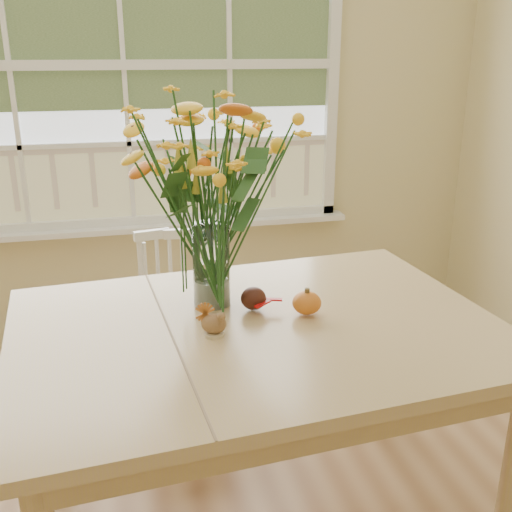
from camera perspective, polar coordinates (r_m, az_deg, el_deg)
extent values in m
cube|color=beige|center=(3.32, -12.27, 13.93)|extent=(4.00, 0.02, 2.70)
cube|color=silver|center=(3.30, -12.51, 17.37)|extent=(2.20, 0.00, 1.60)
cube|color=white|center=(3.37, -11.45, 2.61)|extent=(2.42, 0.12, 0.03)
cube|color=tan|center=(1.90, 0.14, -7.04)|extent=(1.59, 1.20, 0.04)
cube|color=tan|center=(1.93, 0.14, -8.90)|extent=(1.46, 1.07, 0.10)
cylinder|color=tan|center=(2.42, -18.96, -12.95)|extent=(0.07, 0.07, 0.77)
cylinder|color=tan|center=(2.09, 23.17, -19.24)|extent=(0.07, 0.07, 0.77)
cylinder|color=tan|center=(2.70, 10.76, -8.69)|extent=(0.07, 0.07, 0.77)
cube|color=white|center=(2.65, -6.72, -8.36)|extent=(0.44, 0.43, 0.05)
cube|color=white|center=(2.69, -6.91, -2.52)|extent=(0.40, 0.09, 0.46)
cylinder|color=white|center=(2.64, -10.01, -14.08)|extent=(0.03, 0.03, 0.39)
cylinder|color=white|center=(2.89, -9.69, -10.92)|extent=(0.03, 0.03, 0.39)
cylinder|color=white|center=(2.63, -3.05, -13.86)|extent=(0.03, 0.03, 0.39)
cylinder|color=white|center=(2.88, -3.41, -10.70)|extent=(0.03, 0.03, 0.39)
cylinder|color=white|center=(1.99, -4.28, -0.83)|extent=(0.12, 0.12, 0.28)
ellipsoid|color=#C24A16|center=(1.95, 4.85, -4.58)|extent=(0.09, 0.09, 0.07)
cylinder|color=#CCB78C|center=(1.82, -4.01, -7.42)|extent=(0.06, 0.06, 0.01)
ellipsoid|color=brown|center=(1.81, -4.03, -6.46)|extent=(0.09, 0.07, 0.06)
ellipsoid|color=#38160F|center=(1.97, -0.24, -4.17)|extent=(0.08, 0.08, 0.08)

